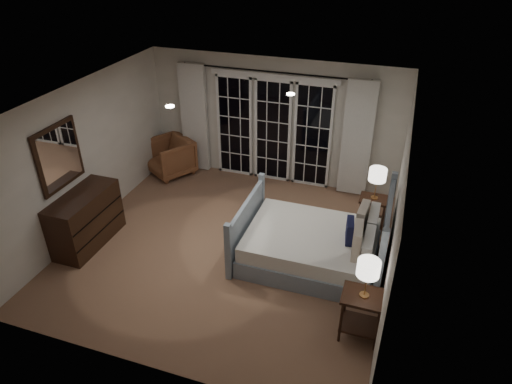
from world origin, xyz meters
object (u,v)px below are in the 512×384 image
(nightstand_right, at_px, (372,209))
(dresser, at_px, (86,219))
(lamp_left, at_px, (368,269))
(armchair, at_px, (170,157))
(nightstand_left, at_px, (362,309))
(bed, at_px, (315,245))
(lamp_right, at_px, (378,175))

(nightstand_right, xyz_separation_m, dresser, (-4.37, -1.90, 0.06))
(lamp_left, bearing_deg, armchair, 143.70)
(nightstand_left, bearing_deg, bed, 123.78)
(armchair, bearing_deg, bed, 3.48)
(lamp_right, bearing_deg, armchair, 170.59)
(bed, xyz_separation_m, nightstand_right, (0.73, 1.22, 0.07))
(nightstand_left, relative_size, dresser, 0.53)
(lamp_right, distance_m, dresser, 4.81)
(armchair, relative_size, dresser, 0.66)
(bed, bearing_deg, nightstand_right, 59.20)
(lamp_left, relative_size, armchair, 0.63)
(nightstand_left, relative_size, lamp_left, 1.29)
(dresser, bearing_deg, bed, 10.65)
(nightstand_right, height_order, dresser, dresser)
(nightstand_right, xyz_separation_m, lamp_right, (-0.00, 0.00, 0.65))
(nightstand_right, xyz_separation_m, lamp_left, (0.13, -2.50, 0.72))
(nightstand_left, bearing_deg, armchair, 143.70)
(nightstand_left, xyz_separation_m, lamp_left, (0.00, -0.00, 0.66))
(nightstand_left, bearing_deg, dresser, 172.45)
(bed, bearing_deg, dresser, -169.35)
(bed, xyz_separation_m, lamp_right, (0.73, 1.22, 0.73))
(lamp_left, bearing_deg, nightstand_left, 135.00)
(nightstand_left, distance_m, lamp_right, 2.57)
(nightstand_right, bearing_deg, nightstand_left, -86.98)
(nightstand_left, relative_size, lamp_right, 1.23)
(bed, height_order, armchair, bed)
(lamp_left, bearing_deg, bed, 123.78)
(nightstand_right, height_order, armchair, armchair)
(bed, relative_size, nightstand_right, 3.60)
(bed, height_order, dresser, bed)
(nightstand_left, distance_m, armchair, 5.41)
(nightstand_left, relative_size, nightstand_right, 1.14)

